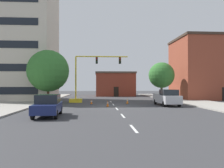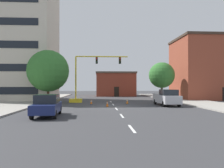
{
  "view_description": "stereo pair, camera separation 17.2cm",
  "coord_description": "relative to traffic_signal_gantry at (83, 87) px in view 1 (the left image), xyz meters",
  "views": [
    {
      "loc": [
        -2.07,
        -26.76,
        2.44
      ],
      "look_at": [
        0.13,
        7.03,
        2.7
      ],
      "focal_mm": 36.25,
      "sensor_mm": 36.0,
      "label": 1
    },
    {
      "loc": [
        -1.89,
        -26.77,
        2.44
      ],
      "look_at": [
        0.13,
        7.03,
        2.7
      ],
      "focal_mm": 36.25,
      "sensor_mm": 36.0,
      "label": 2
    }
  ],
  "objects": [
    {
      "name": "lane_stripe_seg_2",
      "position": [
        4.15,
        -9.55,
        -2.21
      ],
      "size": [
        0.16,
        2.4,
        0.01
      ],
      "primitive_type": "cube",
      "color": "silver",
      "rests_on": "ground_plane"
    },
    {
      "name": "traffic_cone_roadside_b",
      "position": [
        1.3,
        -3.32,
        -1.91
      ],
      "size": [
        0.36,
        0.36,
        0.61
      ],
      "color": "black",
      "rests_on": "ground_plane"
    },
    {
      "name": "sidewalk_right",
      "position": [
        16.45,
        1.45,
        -2.14
      ],
      "size": [
        6.0,
        56.0,
        0.14
      ],
      "primitive_type": "cube",
      "color": "#9E998E",
      "rests_on": "ground_plane"
    },
    {
      "name": "traffic_cone_roadside_a",
      "position": [
        6.12,
        -3.06,
        -1.87
      ],
      "size": [
        0.36,
        0.36,
        0.69
      ],
      "color": "black",
      "rests_on": "ground_plane"
    },
    {
      "name": "lane_stripe_seg_1",
      "position": [
        4.15,
        -15.05,
        -2.21
      ],
      "size": [
        0.16,
        2.4,
        0.01
      ],
      "primitive_type": "cube",
      "color": "silver",
      "rests_on": "ground_plane"
    },
    {
      "name": "sidewalk_left",
      "position": [
        -8.16,
        1.45,
        -2.14
      ],
      "size": [
        6.0,
        56.0,
        0.14
      ],
      "primitive_type": "cube",
      "color": "#9E998E",
      "rests_on": "ground_plane"
    },
    {
      "name": "pickup_truck_silver",
      "position": [
        10.61,
        -5.95,
        -1.24
      ],
      "size": [
        2.1,
        5.44,
        1.99
      ],
      "color": "#BCBCC1",
      "rests_on": "ground_plane"
    },
    {
      "name": "tree_right_mid",
      "position": [
        13.03,
        4.6,
        2.03
      ],
      "size": [
        4.38,
        4.38,
        6.45
      ],
      "color": "brown",
      "rests_on": "ground_plane"
    },
    {
      "name": "ground_plane",
      "position": [
        4.15,
        -6.55,
        -2.21
      ],
      "size": [
        160.0,
        160.0,
        0.0
      ],
      "primitive_type": "plane",
      "color": "#38383A"
    },
    {
      "name": "traffic_cone_roadside_c",
      "position": [
        3.27,
        -7.16,
        -1.86
      ],
      "size": [
        0.36,
        0.36,
        0.71
      ],
      "color": "black",
      "rests_on": "ground_plane"
    },
    {
      "name": "building_tall_left",
      "position": [
        -12.19,
        6.33,
        8.21
      ],
      "size": [
        13.82,
        11.47,
        20.83
      ],
      "color": "beige",
      "rests_on": "ground_plane"
    },
    {
      "name": "traffic_signal_gantry",
      "position": [
        0.0,
        0.0,
        0.0
      ],
      "size": [
        8.54,
        1.2,
        6.83
      ],
      "color": "yellow",
      "rests_on": "ground_plane"
    },
    {
      "name": "tree_left_near",
      "position": [
        -4.76,
        -1.36,
        2.31
      ],
      "size": [
        5.8,
        5.8,
        7.42
      ],
      "color": "#4C3823",
      "rests_on": "ground_plane"
    },
    {
      "name": "building_row_right",
      "position": [
        22.74,
        6.86,
        3.37
      ],
      "size": [
        12.66,
        10.16,
        11.15
      ],
      "color": "brown",
      "rests_on": "ground_plane"
    },
    {
      "name": "lane_stripe_seg_4",
      "position": [
        4.15,
        1.45,
        -2.21
      ],
      "size": [
        0.16,
        2.4,
        0.01
      ],
      "primitive_type": "cube",
      "color": "silver",
      "rests_on": "ground_plane"
    },
    {
      "name": "lane_stripe_seg_0",
      "position": [
        4.15,
        -20.55,
        -2.21
      ],
      "size": [
        0.16,
        2.4,
        0.01
      ],
      "primitive_type": "cube",
      "color": "silver",
      "rests_on": "ground_plane"
    },
    {
      "name": "lane_stripe_seg_3",
      "position": [
        4.15,
        -4.05,
        -2.21
      ],
      "size": [
        0.16,
        2.4,
        0.01
      ],
      "primitive_type": "cube",
      "color": "silver",
      "rests_on": "ground_plane"
    },
    {
      "name": "sedan_navy_near_left",
      "position": [
        -1.84,
        -15.04,
        -1.32
      ],
      "size": [
        2.08,
        4.59,
        1.74
      ],
      "color": "navy",
      "rests_on": "ground_plane"
    },
    {
      "name": "building_brick_center",
      "position": [
        6.32,
        22.07,
        0.64
      ],
      "size": [
        9.36,
        9.82,
        5.68
      ],
      "color": "brown",
      "rests_on": "ground_plane"
    }
  ]
}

